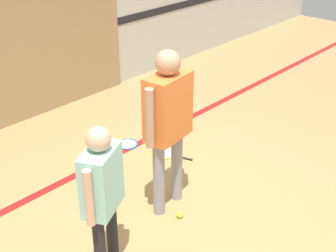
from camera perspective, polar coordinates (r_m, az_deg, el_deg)
name	(u,v)px	position (r m, az deg, el deg)	size (l,w,h in m)	color
ground_plane	(186,211)	(4.81, 2.21, -10.30)	(16.00, 16.00, 0.00)	tan
wall_back	(2,5)	(6.39, -19.60, 13.73)	(16.00, 0.07, 3.20)	beige
wall_panel	(35,31)	(6.62, -15.87, 11.09)	(2.87, 0.05, 2.39)	#9E7F56
floor_stripe	(100,163)	(5.62, -8.29, -4.47)	(14.40, 0.10, 0.01)	red
person_instructor	(168,115)	(4.36, 0.00, 1.33)	(0.63, 0.31, 1.66)	gray
person_student_left	(102,188)	(3.68, -8.05, -7.48)	(0.48, 0.37, 1.39)	#232328
racket_spare_on_floor	(165,153)	(5.73, -0.35, -3.37)	(0.38, 0.55, 0.03)	#C6D838
racket_second_spare	(126,144)	(5.95, -5.16, -2.23)	(0.47, 0.39, 0.03)	blue
tennis_ball_near_instructor	(180,215)	(4.71, 1.44, -10.77)	(0.07, 0.07, 0.07)	#CCE038
tennis_ball_by_spare_racket	(155,152)	(5.72, -1.60, -3.19)	(0.07, 0.07, 0.07)	#CCE038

